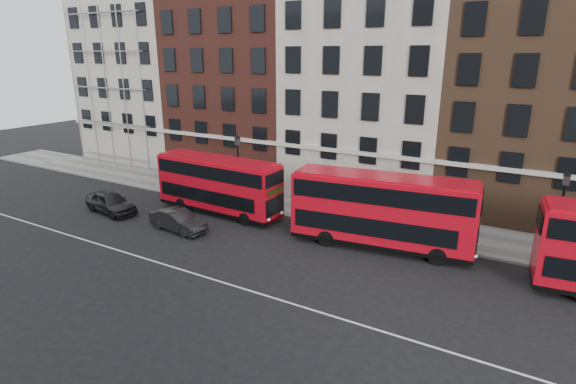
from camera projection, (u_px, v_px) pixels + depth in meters
The scene contains 12 objects.
ground at pixel (253, 269), 24.61m from camera, with size 120.00×120.00×0.00m, color black.
pavement at pixel (333, 212), 33.27m from camera, with size 80.00×5.00×0.15m, color slate.
kerb at pixel (318, 222), 31.20m from camera, with size 80.00×0.30×0.16m, color gray.
road_centre_line at pixel (231, 285), 22.95m from camera, with size 70.00×0.12×0.01m, color white.
building_terrace at pixel (371, 67), 36.50m from camera, with size 64.00×11.95×22.00m.
bus_b at pixel (218, 184), 32.69m from camera, with size 10.00×2.77×4.16m.
bus_c at pixel (381, 210), 26.75m from camera, with size 10.98×3.87×4.52m.
car_rear at pixel (111, 202), 33.15m from camera, with size 1.87×4.65×1.59m, color black.
car_front at pixel (178, 220), 29.84m from camera, with size 1.49×4.27×1.41m, color #232426.
lamp_post_left at pixel (238, 166), 34.35m from camera, with size 0.44×0.44×5.33m.
lamp_post_right at pixel (560, 214), 24.07m from camera, with size 0.44×0.44×5.33m.
iron_railings at pixel (345, 197), 34.92m from camera, with size 6.60×0.06×1.00m, color black, non-canonical shape.
Camera 1 is at (12.77, -18.30, 11.37)m, focal length 28.00 mm.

